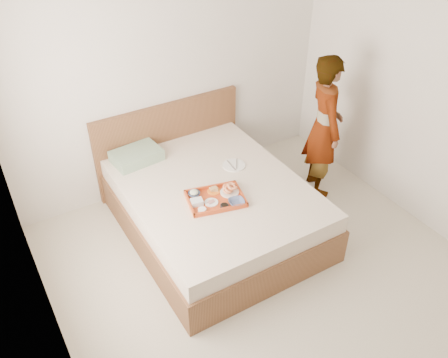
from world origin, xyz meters
name	(u,v)px	position (x,y,z in m)	size (l,w,h in m)	color
ground	(283,291)	(0.00, 0.00, 0.00)	(3.50, 4.00, 0.01)	beige
wall_back	(171,69)	(0.00, 2.00, 1.30)	(3.50, 0.01, 2.60)	silver
wall_left	(41,261)	(-1.75, 0.00, 1.30)	(0.01, 4.00, 2.60)	silver
bed	(214,208)	(-0.10, 1.00, 0.27)	(1.65, 2.00, 0.53)	brown
headboard	(169,143)	(-0.10, 1.97, 0.47)	(1.65, 0.06, 0.95)	brown
pillow	(137,156)	(-0.55, 1.76, 0.59)	(0.47, 0.32, 0.11)	#8BA48A
tray	(216,199)	(-0.20, 0.80, 0.55)	(0.50, 0.36, 0.05)	#C8511B
prawn_plate	(230,192)	(-0.04, 0.82, 0.55)	(0.17, 0.17, 0.01)	white
navy_bowl_big	(236,202)	(-0.07, 0.65, 0.56)	(0.14, 0.14, 0.03)	navy
sauce_dish	(224,206)	(-0.19, 0.66, 0.56)	(0.07, 0.07, 0.03)	black
meat_plate	(211,202)	(-0.26, 0.78, 0.55)	(0.12, 0.12, 0.01)	white
bread_plate	(214,191)	(-0.16, 0.91, 0.55)	(0.12, 0.12, 0.01)	orange
salad_bowl	(194,194)	(-0.34, 0.95, 0.56)	(0.11, 0.11, 0.03)	navy
plastic_tub	(197,202)	(-0.37, 0.83, 0.57)	(0.10, 0.09, 0.05)	silver
cheese_round	(202,210)	(-0.38, 0.72, 0.56)	(0.07, 0.07, 0.03)	white
dinner_plate	(234,165)	(0.23, 1.18, 0.54)	(0.23, 0.23, 0.01)	white
person	(324,127)	(1.20, 1.01, 0.77)	(0.56, 0.37, 1.54)	white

